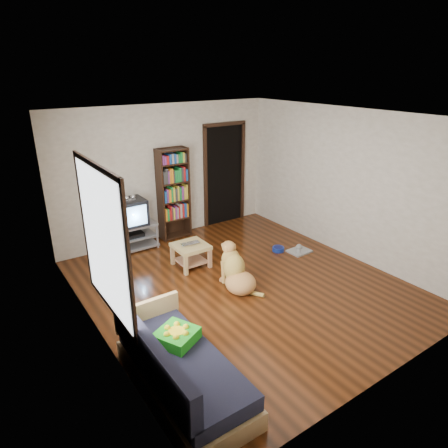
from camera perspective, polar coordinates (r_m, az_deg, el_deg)
ground at (r=6.38m, az=2.67°, el=-8.74°), size 5.00×5.00×0.00m
ceiling at (r=5.55m, az=3.14°, el=15.13°), size 5.00×5.00×0.00m
wall_back at (r=7.89m, az=-8.22°, el=7.26°), size 4.50×0.00×4.50m
wall_front at (r=4.29m, az=23.59°, el=-6.94°), size 4.50×0.00×4.50m
wall_left at (r=4.90m, az=-18.60°, el=-2.67°), size 0.00×5.00×5.00m
wall_right at (r=7.36m, az=17.05°, el=5.50°), size 0.00×5.00×5.00m
green_cushion at (r=4.54m, az=-6.77°, el=-15.61°), size 0.53×0.53×0.13m
laptop at (r=6.78m, az=-4.67°, el=-2.95°), size 0.35×0.24×0.03m
dog_bowl at (r=7.55m, az=7.76°, el=-3.57°), size 0.22×0.22×0.08m
grey_rag at (r=7.59m, az=10.70°, el=-3.83°), size 0.41×0.33×0.03m
window at (r=4.39m, az=-16.81°, el=-2.49°), size 0.03×1.46×1.70m
doorway at (r=8.58m, az=0.04°, el=7.39°), size 1.03×0.05×2.19m
tv_stand at (r=7.66m, az=-12.99°, el=-1.68°), size 0.90×0.45×0.50m
crt_tv at (r=7.51m, az=-13.35°, el=1.70°), size 0.55×0.52×0.58m
bookshelf at (r=7.85m, az=-7.27°, el=4.98°), size 0.60×0.30×1.80m
sofa at (r=4.46m, az=-6.47°, el=-20.13°), size 0.80×1.80×0.80m
coffee_table at (r=6.86m, az=-4.77°, el=-3.87°), size 0.55×0.55×0.40m
dog at (r=6.19m, az=1.72°, el=-6.88°), size 0.48×0.91×0.75m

